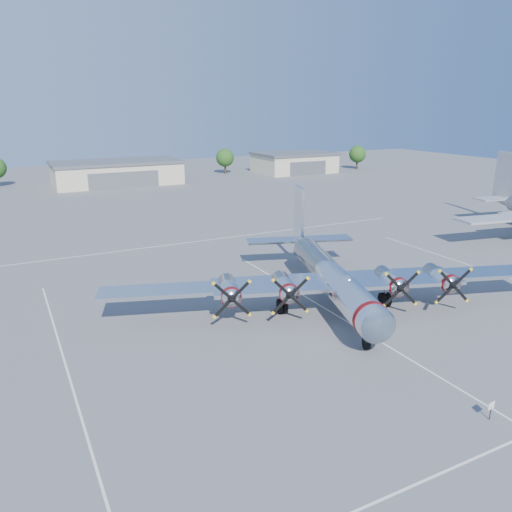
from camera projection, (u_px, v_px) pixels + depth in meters
name	position (u px, v px, depth m)	size (l,w,h in m)	color
ground	(312.00, 301.00, 46.33)	(260.00, 260.00, 0.00)	#525255
parking_lines	(323.00, 307.00, 44.84)	(60.00, 50.08, 0.01)	silver
hangar_center	(117.00, 172.00, 115.37)	(28.60, 14.60, 5.40)	beige
hangar_east	(294.00, 162.00, 136.39)	(20.60, 14.60, 5.40)	beige
tree_east	(225.00, 158.00, 133.22)	(4.80, 4.80, 6.64)	#382619
tree_far_east	(357.00, 154.00, 143.04)	(4.80, 4.80, 6.64)	#382619
main_bomber_b29	(328.00, 302.00, 46.05)	(40.21, 27.50, 8.89)	silver
info_placard	(491.00, 408.00, 28.54)	(0.59, 0.13, 1.12)	black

